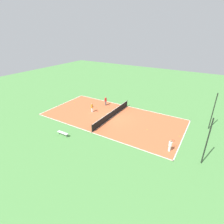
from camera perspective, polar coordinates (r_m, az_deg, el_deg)
ground_plane at (r=26.16m, az=0.00°, el=-1.78°), size 80.00×80.00×0.00m
court_surface at (r=26.16m, az=0.00°, el=-1.76°), size 10.13×20.55×0.02m
tennis_net at (r=25.90m, az=0.00°, el=-0.62°), size 9.93×0.10×1.11m
bench at (r=22.46m, az=-15.82°, el=-6.62°), size 0.36×1.58×0.45m
player_center_orange at (r=27.68m, az=-6.55°, el=1.61°), size 0.79×0.96×1.49m
player_coach_red at (r=30.06m, az=-2.10°, el=3.76°), size 0.98×0.72×1.54m
player_near_white at (r=19.88m, az=18.49°, el=-10.15°), size 0.98×0.52×1.38m
tennis_ball_midcourt at (r=23.20m, az=21.10°, el=-7.31°), size 0.07×0.07×0.07m
tennis_ball_right_alley at (r=28.17m, az=5.00°, el=0.31°), size 0.07×0.07×0.07m
tennis_ball_left_sideline at (r=23.43m, az=11.37°, el=-5.63°), size 0.07×0.07×0.07m
tennis_ball_far_baseline at (r=32.24m, az=-12.22°, el=3.11°), size 0.07×0.07×0.07m
fence_post_back_left at (r=25.59m, az=30.09°, el=0.12°), size 0.12×0.12×4.98m
fence_post_back_right at (r=18.59m, az=28.60°, el=-8.56°), size 0.12×0.12×4.98m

